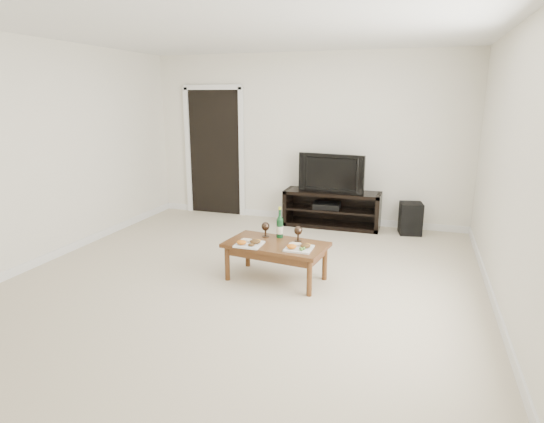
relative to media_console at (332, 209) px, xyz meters
The scene contains 14 objects.
floor 2.56m from the media_console, 101.28° to the right, with size 5.50×5.50×0.00m, color beige.
back_wall 1.17m from the media_console, 151.08° to the left, with size 5.00×0.04×2.60m, color silver.
ceiling 3.46m from the media_console, 101.28° to the right, with size 5.00×5.50×0.04m, color white.
doorway 2.19m from the media_console, behind, with size 0.90×0.02×2.05m, color black.
media_console is the anchor object (origin of this frame).
television 0.56m from the media_console, ahead, with size 1.01×0.13×0.58m, color black.
av_receiver 0.09m from the media_console, behind, with size 0.40×0.30×0.08m, color black.
subwoofer 1.16m from the media_console, ahead, with size 0.31×0.31×0.46m, color black.
coffee_table 2.28m from the media_console, 94.52° to the right, with size 1.07×0.58×0.42m, color brown.
plate_left 2.46m from the media_console, 100.10° to the right, with size 0.27×0.27×0.07m, color white.
plate_right 2.40m from the media_console, 87.47° to the right, with size 0.27×0.27×0.07m, color white.
wine_bottle 2.09m from the media_console, 95.63° to the right, with size 0.07×0.07×0.35m, color #103A1B.
goblet_left 2.13m from the media_console, 99.85° to the right, with size 0.09×0.09×0.17m, color #33251C, non-canonical shape.
goblet_right 2.14m from the media_console, 89.27° to the right, with size 0.09×0.09×0.17m, color #33251C, non-canonical shape.
Camera 1 is at (1.71, -4.20, 1.95)m, focal length 30.00 mm.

